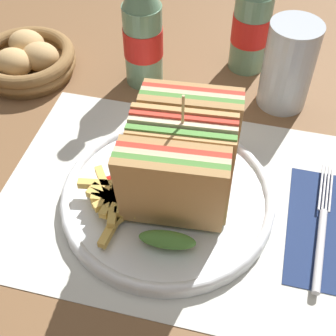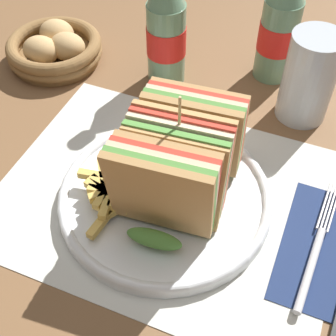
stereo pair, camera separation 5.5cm
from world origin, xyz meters
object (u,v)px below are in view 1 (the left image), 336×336
Objects in this scene: plate_main at (164,196)px; club_sandwich at (181,160)px; coke_bottle_near at (143,31)px; glass_near at (288,66)px; fork at (321,236)px; bread_basket at (27,59)px; coke_bottle_far at (253,17)px.

plate_main is 0.07m from club_sandwich.
coke_bottle_near is 0.21m from glass_near.
plate_main reaches higher than fork.
fork is 1.21× the size of bread_basket.
coke_bottle_far is (0.06, 0.30, 0.08)m from plate_main.
plate_main is 1.44× the size of club_sandwich.
fork is at bearing -67.99° from coke_bottle_far.
plate_main is 0.32m from coke_bottle_far.
coke_bottle_near is at bearing 179.22° from glass_near.
club_sandwich is 0.35m from bread_basket.
coke_bottle_far is 1.33× the size of bread_basket.
coke_bottle_far is at bearing 78.56° from plate_main.
glass_near is 0.40m from bread_basket.
coke_bottle_far reaches higher than club_sandwich.
coke_bottle_near is (-0.09, 0.23, 0.08)m from plate_main.
coke_bottle_far is 0.10m from glass_near.
club_sandwich is at bearing -64.27° from coke_bottle_near.
plate_main is 0.26m from glass_near.
glass_near is (0.06, -0.08, -0.02)m from coke_bottle_far.
coke_bottle_far is at bearing 26.17° from coke_bottle_near.
glass_near is (0.21, -0.00, -0.02)m from coke_bottle_near.
plate_main is at bearing -68.83° from coke_bottle_near.
plate_main is at bearing -101.44° from coke_bottle_far.
bread_basket is (-0.29, 0.20, -0.05)m from club_sandwich.
club_sandwich is 1.39× the size of glass_near.
glass_near is (-0.06, 0.24, 0.06)m from fork.
club_sandwich is 0.88× the size of coke_bottle_near.
coke_bottle_far is at bearing 115.04° from fork.
club_sandwich is at bearing 177.44° from fork.
coke_bottle_near is (-0.11, 0.22, 0.01)m from club_sandwich.
plate_main is 2.00× the size of glass_near.
fork is at bearing -3.50° from plate_main.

